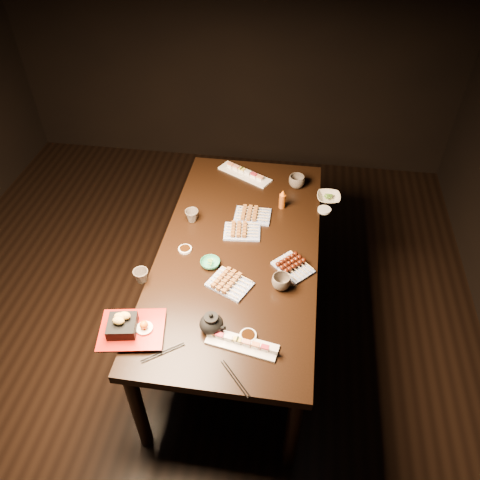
# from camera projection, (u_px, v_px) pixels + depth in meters

# --- Properties ---
(ground) EXTENTS (5.00, 5.00, 0.00)m
(ground) POSITION_uv_depth(u_px,v_px,m) (171.00, 372.00, 2.93)
(ground) COLOR black
(ground) RESTS_ON ground
(dining_table) EXTENTS (1.31, 1.96, 0.75)m
(dining_table) POSITION_uv_depth(u_px,v_px,m) (239.00, 292.00, 2.92)
(dining_table) COLOR black
(dining_table) RESTS_ON ground
(sushi_platter_near) EXTENTS (0.35, 0.15, 0.04)m
(sushi_platter_near) POSITION_uv_depth(u_px,v_px,m) (242.00, 342.00, 2.17)
(sushi_platter_near) COLOR white
(sushi_platter_near) RESTS_ON dining_table
(sushi_platter_far) EXTENTS (0.39, 0.28, 0.05)m
(sushi_platter_far) POSITION_uv_depth(u_px,v_px,m) (245.00, 172.00, 3.19)
(sushi_platter_far) COLOR white
(sushi_platter_far) RESTS_ON dining_table
(yakitori_plate_center) EXTENTS (0.23, 0.17, 0.05)m
(yakitori_plate_center) POSITION_uv_depth(u_px,v_px,m) (242.00, 229.00, 2.75)
(yakitori_plate_center) COLOR #828EB6
(yakitori_plate_center) RESTS_ON dining_table
(yakitori_plate_right) EXTENTS (0.26, 0.24, 0.05)m
(yakitori_plate_right) POSITION_uv_depth(u_px,v_px,m) (230.00, 282.00, 2.44)
(yakitori_plate_right) COLOR #828EB6
(yakitori_plate_right) RESTS_ON dining_table
(yakitori_plate_left) EXTENTS (0.22, 0.16, 0.06)m
(yakitori_plate_left) POSITION_uv_depth(u_px,v_px,m) (253.00, 213.00, 2.86)
(yakitori_plate_left) COLOR #828EB6
(yakitori_plate_left) RESTS_ON dining_table
(tsukune_plate) EXTENTS (0.25, 0.25, 0.05)m
(tsukune_plate) POSITION_uv_depth(u_px,v_px,m) (293.00, 265.00, 2.54)
(tsukune_plate) COLOR #828EB6
(tsukune_plate) RESTS_ON dining_table
(edamame_bowl_green) EXTENTS (0.12, 0.12, 0.03)m
(edamame_bowl_green) POSITION_uv_depth(u_px,v_px,m) (210.00, 263.00, 2.56)
(edamame_bowl_green) COLOR #2D8B61
(edamame_bowl_green) RESTS_ON dining_table
(edamame_bowl_cream) EXTENTS (0.16, 0.16, 0.04)m
(edamame_bowl_cream) POSITION_uv_depth(u_px,v_px,m) (329.00, 198.00, 2.99)
(edamame_bowl_cream) COLOR beige
(edamame_bowl_cream) RESTS_ON dining_table
(tempura_tray) EXTENTS (0.34, 0.29, 0.11)m
(tempura_tray) POSITION_uv_depth(u_px,v_px,m) (131.00, 325.00, 2.20)
(tempura_tray) COLOR black
(tempura_tray) RESTS_ON dining_table
(teacup_near_left) EXTENTS (0.09, 0.09, 0.08)m
(teacup_near_left) POSITION_uv_depth(u_px,v_px,m) (141.00, 276.00, 2.46)
(teacup_near_left) COLOR #4D433B
(teacup_near_left) RESTS_ON dining_table
(teacup_mid_right) EXTENTS (0.12, 0.12, 0.08)m
(teacup_mid_right) POSITION_uv_depth(u_px,v_px,m) (281.00, 282.00, 2.43)
(teacup_mid_right) COLOR #4D433B
(teacup_mid_right) RESTS_ON dining_table
(teacup_far_left) EXTENTS (0.11, 0.11, 0.08)m
(teacup_far_left) POSITION_uv_depth(u_px,v_px,m) (192.00, 216.00, 2.83)
(teacup_far_left) COLOR #4D433B
(teacup_far_left) RESTS_ON dining_table
(teacup_far_right) EXTENTS (0.14, 0.14, 0.08)m
(teacup_far_right) POSITION_uv_depth(u_px,v_px,m) (297.00, 182.00, 3.08)
(teacup_far_right) COLOR #4D433B
(teacup_far_right) RESTS_ON dining_table
(teapot) EXTENTS (0.18, 0.18, 0.12)m
(teapot) POSITION_uv_depth(u_px,v_px,m) (211.00, 322.00, 2.21)
(teapot) COLOR black
(teapot) RESTS_ON dining_table
(condiment_bottle) EXTENTS (0.05, 0.05, 0.13)m
(condiment_bottle) POSITION_uv_depth(u_px,v_px,m) (282.00, 199.00, 2.90)
(condiment_bottle) COLOR brown
(condiment_bottle) RESTS_ON dining_table
(sauce_dish_west) EXTENTS (0.08, 0.08, 0.01)m
(sauce_dish_west) POSITION_uv_depth(u_px,v_px,m) (185.00, 249.00, 2.66)
(sauce_dish_west) COLOR white
(sauce_dish_west) RESTS_ON dining_table
(sauce_dish_east) EXTENTS (0.11, 0.11, 0.01)m
(sauce_dish_east) POSITION_uv_depth(u_px,v_px,m) (324.00, 210.00, 2.92)
(sauce_dish_east) COLOR white
(sauce_dish_east) RESTS_ON dining_table
(sauce_dish_se) EXTENTS (0.11, 0.11, 0.01)m
(sauce_dish_se) POSITION_uv_depth(u_px,v_px,m) (248.00, 336.00, 2.22)
(sauce_dish_se) COLOR white
(sauce_dish_se) RESTS_ON dining_table
(sauce_dish_nw) EXTENTS (0.11, 0.11, 0.01)m
(sauce_dish_nw) POSITION_uv_depth(u_px,v_px,m) (242.00, 174.00, 3.21)
(sauce_dish_nw) COLOR white
(sauce_dish_nw) RESTS_ON dining_table
(chopsticks_near) EXTENTS (0.18, 0.14, 0.01)m
(chopsticks_near) POSITION_uv_depth(u_px,v_px,m) (163.00, 352.00, 2.15)
(chopsticks_near) COLOR black
(chopsticks_near) RESTS_ON dining_table
(chopsticks_se) EXTENTS (0.16, 0.18, 0.01)m
(chopsticks_se) POSITION_uv_depth(u_px,v_px,m) (235.00, 379.00, 2.05)
(chopsticks_se) COLOR black
(chopsticks_se) RESTS_ON dining_table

